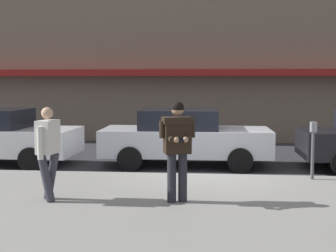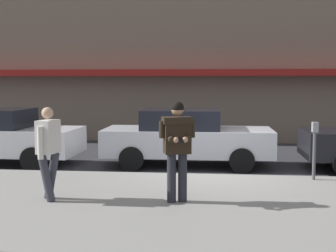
% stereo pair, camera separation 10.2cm
% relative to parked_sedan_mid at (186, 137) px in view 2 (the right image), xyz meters
% --- Properties ---
extents(ground_plane, '(80.00, 80.00, 0.00)m').
position_rel_parked_sedan_mid_xyz_m(ground_plane, '(0.73, -1.51, -0.79)').
color(ground_plane, '#333338').
extents(sidewalk, '(32.00, 5.30, 0.14)m').
position_rel_parked_sedan_mid_xyz_m(sidewalk, '(1.73, -4.36, -0.72)').
color(sidewalk, gray).
rests_on(sidewalk, ground).
extents(curb_paint_line, '(28.00, 0.12, 0.01)m').
position_rel_parked_sedan_mid_xyz_m(curb_paint_line, '(1.73, -1.46, -0.79)').
color(curb_paint_line, silver).
rests_on(curb_paint_line, ground).
extents(parked_sedan_mid, '(4.53, 1.98, 1.54)m').
position_rel_parked_sedan_mid_xyz_m(parked_sedan_mid, '(0.00, 0.00, 0.00)').
color(parked_sedan_mid, silver).
rests_on(parked_sedan_mid, ground).
extents(man_texting_on_phone, '(0.63, 0.64, 1.81)m').
position_rel_parked_sedan_mid_xyz_m(man_texting_on_phone, '(0.13, -4.33, 0.46)').
color(man_texting_on_phone, '#23232B').
rests_on(man_texting_on_phone, sidewalk).
extents(pedestrian_in_light_coat, '(0.39, 0.59, 1.70)m').
position_rel_parked_sedan_mid_xyz_m(pedestrian_in_light_coat, '(-2.20, -4.43, 0.32)').
color(pedestrian_in_light_coat, '#33333D').
rests_on(pedestrian_in_light_coat, sidewalk).
extents(parking_meter, '(0.12, 0.18, 1.27)m').
position_rel_parked_sedan_mid_xyz_m(parking_meter, '(2.95, -2.11, 0.18)').
color(parking_meter, '#4C4C51').
rests_on(parking_meter, sidewalk).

